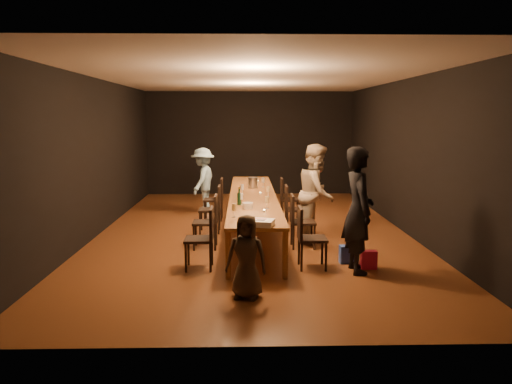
{
  "coord_description": "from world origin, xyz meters",
  "views": [
    {
      "loc": [
        -0.18,
        -9.67,
        2.25
      ],
      "look_at": [
        0.03,
        -1.31,
        1.0
      ],
      "focal_mm": 35.0,
      "sensor_mm": 36.0,
      "label": 1
    }
  ],
  "objects_px": {
    "chair_right_1": "(303,221)",
    "chair_left_0": "(199,238)",
    "chair_right_3": "(290,199)",
    "chair_left_3": "(213,199)",
    "chair_right_0": "(312,238)",
    "woman_birthday": "(358,210)",
    "plate_stack": "(248,206)",
    "chair_left_2": "(210,209)",
    "birthday_cake": "(260,223)",
    "chair_left_1": "(205,222)",
    "child": "(246,257)",
    "table": "(253,197)",
    "ice_bucket": "(253,182)",
    "man_blue": "(203,180)",
    "champagne_bottle": "(239,196)",
    "chair_right_2": "(296,209)",
    "woman_tan": "(317,193)"
  },
  "relations": [
    {
      "from": "chair_right_3",
      "to": "birthday_cake",
      "type": "bearing_deg",
      "value": -11.19
    },
    {
      "from": "chair_right_2",
      "to": "chair_left_2",
      "type": "height_order",
      "value": "same"
    },
    {
      "from": "chair_right_1",
      "to": "plate_stack",
      "type": "bearing_deg",
      "value": -71.96
    },
    {
      "from": "chair_right_3",
      "to": "chair_left_1",
      "type": "bearing_deg",
      "value": -35.31
    },
    {
      "from": "woman_birthday",
      "to": "plate_stack",
      "type": "xyz_separation_m",
      "value": [
        -1.6,
        1.08,
        -0.12
      ]
    },
    {
      "from": "man_blue",
      "to": "chair_left_2",
      "type": "bearing_deg",
      "value": 22.1
    },
    {
      "from": "plate_stack",
      "to": "ice_bucket",
      "type": "distance_m",
      "value": 2.49
    },
    {
      "from": "child",
      "to": "chair_right_0",
      "type": "bearing_deg",
      "value": 65.04
    },
    {
      "from": "chair_right_0",
      "to": "plate_stack",
      "type": "bearing_deg",
      "value": -132.62
    },
    {
      "from": "chair_right_2",
      "to": "chair_left_3",
      "type": "relative_size",
      "value": 1.0
    },
    {
      "from": "chair_left_2",
      "to": "plate_stack",
      "type": "xyz_separation_m",
      "value": [
        0.74,
        -1.51,
        0.34
      ]
    },
    {
      "from": "child",
      "to": "chair_left_1",
      "type": "bearing_deg",
      "value": 120.32
    },
    {
      "from": "woman_birthday",
      "to": "child",
      "type": "xyz_separation_m",
      "value": [
        -1.63,
        -1.03,
        -0.39
      ]
    },
    {
      "from": "chair_right_3",
      "to": "chair_left_3",
      "type": "distance_m",
      "value": 1.7
    },
    {
      "from": "child",
      "to": "ice_bucket",
      "type": "relative_size",
      "value": 4.65
    },
    {
      "from": "child",
      "to": "birthday_cake",
      "type": "height_order",
      "value": "child"
    },
    {
      "from": "chair_right_1",
      "to": "chair_right_0",
      "type": "bearing_deg",
      "value": -0.0
    },
    {
      "from": "chair_left_3",
      "to": "man_blue",
      "type": "relative_size",
      "value": 0.6
    },
    {
      "from": "woman_birthday",
      "to": "child",
      "type": "relative_size",
      "value": 1.73
    },
    {
      "from": "chair_right_1",
      "to": "ice_bucket",
      "type": "distance_m",
      "value": 2.36
    },
    {
      "from": "chair_right_2",
      "to": "woman_tan",
      "type": "relative_size",
      "value": 0.52
    },
    {
      "from": "chair_right_3",
      "to": "ice_bucket",
      "type": "xyz_separation_m",
      "value": [
        -0.83,
        -0.23,
        0.4
      ]
    },
    {
      "from": "chair_right_0",
      "to": "champagne_bottle",
      "type": "relative_size",
      "value": 2.92
    },
    {
      "from": "champagne_bottle",
      "to": "chair_left_3",
      "type": "bearing_deg",
      "value": 104.27
    },
    {
      "from": "chair_left_1",
      "to": "chair_left_2",
      "type": "height_order",
      "value": "same"
    },
    {
      "from": "table",
      "to": "ice_bucket",
      "type": "distance_m",
      "value": 0.99
    },
    {
      "from": "chair_right_3",
      "to": "child",
      "type": "xyz_separation_m",
      "value": [
        -1.0,
        -4.83,
        0.07
      ]
    },
    {
      "from": "chair_right_1",
      "to": "chair_left_2",
      "type": "distance_m",
      "value": 2.08
    },
    {
      "from": "chair_right_1",
      "to": "chair_left_0",
      "type": "distance_m",
      "value": 2.08
    },
    {
      "from": "chair_left_1",
      "to": "man_blue",
      "type": "bearing_deg",
      "value": 5.14
    },
    {
      "from": "chair_right_2",
      "to": "ice_bucket",
      "type": "bearing_deg",
      "value": -139.48
    },
    {
      "from": "chair_right_3",
      "to": "man_blue",
      "type": "distance_m",
      "value": 2.23
    },
    {
      "from": "man_blue",
      "to": "birthday_cake",
      "type": "relative_size",
      "value": 3.6
    },
    {
      "from": "ice_bucket",
      "to": "table",
      "type": "bearing_deg",
      "value": -91.13
    },
    {
      "from": "table",
      "to": "child",
      "type": "height_order",
      "value": "child"
    },
    {
      "from": "woman_tan",
      "to": "champagne_bottle",
      "type": "xyz_separation_m",
      "value": [
        -1.4,
        -0.41,
        0.02
      ]
    },
    {
      "from": "table",
      "to": "chair_left_1",
      "type": "distance_m",
      "value": 1.49
    },
    {
      "from": "chair_right_1",
      "to": "child",
      "type": "bearing_deg",
      "value": -22.35
    },
    {
      "from": "chair_left_0",
      "to": "birthday_cake",
      "type": "distance_m",
      "value": 1.05
    },
    {
      "from": "child",
      "to": "champagne_bottle",
      "type": "distance_m",
      "value": 2.52
    },
    {
      "from": "chair_left_0",
      "to": "chair_left_3",
      "type": "xyz_separation_m",
      "value": [
        0.0,
        3.6,
        0.0
      ]
    },
    {
      "from": "chair_right_0",
      "to": "chair_left_3",
      "type": "bearing_deg",
      "value": -154.72
    },
    {
      "from": "chair_left_1",
      "to": "child",
      "type": "relative_size",
      "value": 0.87
    },
    {
      "from": "chair_left_3",
      "to": "chair_right_2",
      "type": "bearing_deg",
      "value": -125.22
    },
    {
      "from": "birthday_cake",
      "to": "chair_left_3",
      "type": "bearing_deg",
      "value": 117.67
    },
    {
      "from": "chair_right_3",
      "to": "chair_left_0",
      "type": "height_order",
      "value": "same"
    },
    {
      "from": "woman_tan",
      "to": "plate_stack",
      "type": "height_order",
      "value": "woman_tan"
    },
    {
      "from": "chair_left_2",
      "to": "chair_right_3",
      "type": "bearing_deg",
      "value": -54.78
    },
    {
      "from": "table",
      "to": "child",
      "type": "distance_m",
      "value": 3.63
    },
    {
      "from": "chair_right_1",
      "to": "chair_left_2",
      "type": "bearing_deg",
      "value": -125.22
    }
  ]
}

